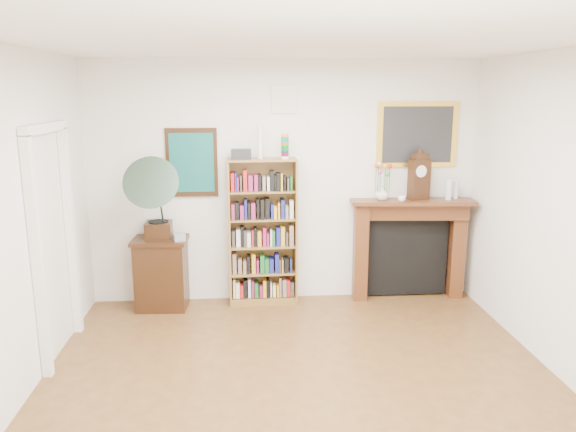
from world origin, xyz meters
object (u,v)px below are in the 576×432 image
object	(u,v)px
bookshelf	(263,224)
mantel_clock	(419,177)
bottle_left	(449,189)
bottle_right	(456,190)
side_cabinet	(162,273)
cd_stack	(179,237)
flower_vase	(382,193)
fireplace	(409,239)
teacup	(402,198)
gramophone	(154,193)

from	to	relation	value
bookshelf	mantel_clock	bearing A→B (deg)	-1.52
bottle_left	bottle_right	xyz separation A→B (m)	(0.10, 0.04, -0.02)
side_cabinet	cd_stack	bearing A→B (deg)	-21.53
bottle_left	flower_vase	bearing A→B (deg)	178.48
mantel_clock	bottle_right	distance (m)	0.48
bottle_left	bookshelf	bearing A→B (deg)	179.56
bookshelf	fireplace	world-z (taller)	bookshelf
mantel_clock	teacup	size ratio (longest dim) A/B	6.19
gramophone	bottle_right	bearing A→B (deg)	1.67
fireplace	bottle_left	bearing A→B (deg)	-5.29
side_cabinet	fireplace	size ratio (longest dim) A/B	0.57
bookshelf	bottle_left	distance (m)	2.20
teacup	bottle_left	bearing A→B (deg)	7.42
bookshelf	bottle_right	distance (m)	2.30
cd_stack	bottle_left	bearing A→B (deg)	3.05
fireplace	teacup	distance (m)	0.57
side_cabinet	fireplace	world-z (taller)	fireplace
teacup	side_cabinet	bearing A→B (deg)	179.74
mantel_clock	cd_stack	bearing A→B (deg)	167.37
side_cabinet	bottle_right	xyz separation A→B (m)	(3.43, 0.11, 0.90)
gramophone	bottle_left	world-z (taller)	gramophone
flower_vase	bottle_left	xyz separation A→B (m)	(0.78, -0.02, 0.04)
fireplace	flower_vase	bearing A→B (deg)	-167.48
bookshelf	bottle_right	bearing A→B (deg)	-1.15
flower_vase	fireplace	bearing A→B (deg)	8.19
mantel_clock	bookshelf	bearing A→B (deg)	163.69
mantel_clock	flower_vase	xyz separation A→B (m)	(-0.43, -0.01, -0.18)
bookshelf	bottle_left	size ratio (longest dim) A/B	8.17
mantel_clock	teacup	world-z (taller)	mantel_clock
side_cabinet	flower_vase	bearing A→B (deg)	4.67
bookshelf	gramophone	xyz separation A→B (m)	(-1.18, -0.19, 0.41)
fireplace	teacup	world-z (taller)	teacup
gramophone	flower_vase	world-z (taller)	gramophone
flower_vase	teacup	bearing A→B (deg)	-24.88
gramophone	bottle_left	size ratio (longest dim) A/B	3.97
mantel_clock	teacup	xyz separation A→B (m)	(-0.22, -0.10, -0.23)
mantel_clock	gramophone	bearing A→B (deg)	167.16
bookshelf	flower_vase	world-z (taller)	bookshelf
teacup	bottle_left	size ratio (longest dim) A/B	0.36
mantel_clock	bottle_left	xyz separation A→B (m)	(0.35, -0.03, -0.14)
gramophone	flower_vase	bearing A→B (deg)	2.37
bookshelf	bottle_right	world-z (taller)	bookshelf
bottle_right	bookshelf	bearing A→B (deg)	-179.29
mantel_clock	teacup	bearing A→B (deg)	-172.00
flower_vase	bottle_right	distance (m)	0.88
bookshelf	teacup	size ratio (longest dim) A/B	22.40
gramophone	bottle_left	distance (m)	3.35
mantel_clock	bottle_right	world-z (taller)	mantel_clock
flower_vase	cd_stack	bearing A→B (deg)	-175.41
side_cabinet	flower_vase	xyz separation A→B (m)	(2.55, 0.08, 0.88)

